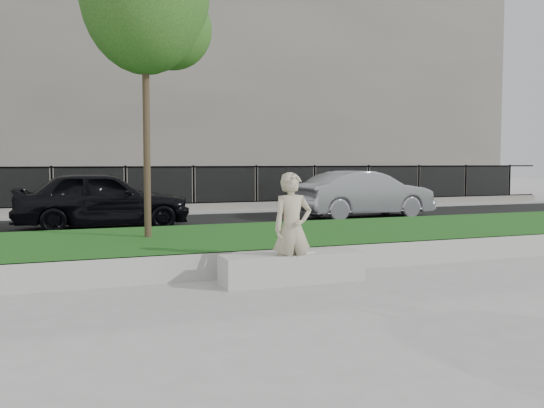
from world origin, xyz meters
name	(u,v)px	position (x,y,z in m)	size (l,w,h in m)	color
ground	(293,289)	(0.00, 0.00, 0.00)	(90.00, 90.00, 0.00)	gray
grass_bank	(228,246)	(0.00, 3.00, 0.20)	(34.00, 4.00, 0.40)	#0F380E
grass_kerb	(266,263)	(0.00, 1.04, 0.20)	(34.00, 0.08, 0.40)	#A19F96
street	(167,226)	(0.00, 8.50, 0.02)	(34.00, 7.00, 0.04)	black
far_pavement	(140,212)	(0.00, 13.00, 0.06)	(34.00, 3.00, 0.12)	gray
iron_fence	(145,199)	(0.00, 12.00, 0.54)	(32.00, 0.30, 1.50)	slate
building_facade	(113,87)	(0.00, 20.00, 5.00)	(34.00, 10.00, 10.00)	#5F5B53
stone_bench	(292,268)	(0.16, 0.40, 0.21)	(2.09, 0.52, 0.43)	#A19F96
man	(292,229)	(0.09, 0.25, 0.79)	(0.58, 0.38, 1.59)	#B7AB8D
book	(307,252)	(0.36, 0.33, 0.44)	(0.20, 0.15, 0.02)	beige
car_dark	(103,199)	(-1.66, 8.37, 0.78)	(1.75, 4.36, 1.48)	black
car_silver	(364,194)	(6.03, 8.57, 0.75)	(1.50, 4.31, 1.42)	gray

